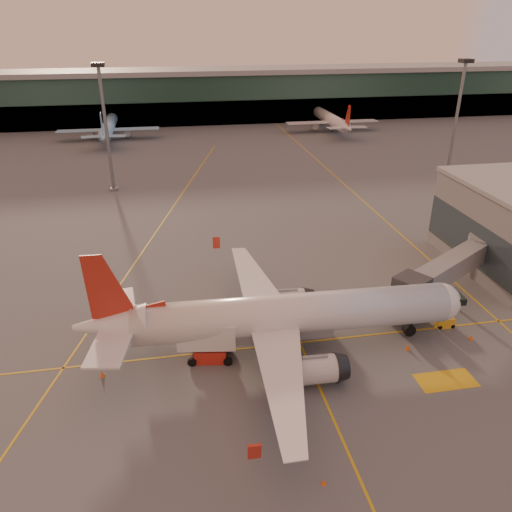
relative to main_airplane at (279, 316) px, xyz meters
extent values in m
plane|color=#4C4F54|center=(-2.42, -4.41, -4.16)|extent=(600.00, 600.00, 0.00)
cube|color=gold|center=(-2.42, 0.59, -4.15)|extent=(80.00, 0.25, 0.01)
cube|color=gold|center=(-12.42, 40.59, -4.15)|extent=(31.30, 115.98, 0.01)
cube|color=gold|center=(27.58, 65.59, -4.15)|extent=(0.25, 160.00, 0.01)
cube|color=gold|center=(2.58, -12.41, -4.15)|extent=(0.25, 30.00, 0.01)
cube|color=gold|center=(15.58, -8.41, -4.15)|extent=(6.00, 3.00, 0.01)
cube|color=#19382D|center=(-2.42, 137.59, 3.84)|extent=(400.00, 18.00, 16.00)
cube|color=gray|center=(-2.42, 137.59, 12.64)|extent=(400.00, 20.00, 1.60)
cube|color=black|center=(-2.42, 129.09, -0.16)|extent=(400.00, 1.00, 8.00)
cube|color=#2D3D47|center=(30.63, 13.59, 0.84)|extent=(0.30, 21.60, 6.00)
cylinder|color=slate|center=(-22.42, 61.59, 8.34)|extent=(0.70, 0.70, 25.00)
cube|color=black|center=(-22.42, 61.59, 21.04)|extent=(2.40, 2.40, 0.80)
cube|color=slate|center=(-22.42, 61.59, -3.91)|extent=(1.60, 1.60, 0.50)
cylinder|color=slate|center=(52.58, 57.59, 8.34)|extent=(0.70, 0.70, 25.00)
cube|color=black|center=(52.58, 57.59, 21.04)|extent=(2.40, 2.40, 0.80)
cube|color=slate|center=(52.58, 57.59, -3.91)|extent=(1.60, 1.60, 0.50)
cylinder|color=silver|center=(1.46, -0.05, 0.23)|extent=(34.34, 5.53, 4.39)
sphere|color=silver|center=(18.55, -0.62, 0.23)|extent=(4.30, 4.30, 4.30)
cube|color=black|center=(19.80, -0.66, 0.78)|extent=(2.07, 2.92, 0.77)
cone|color=silver|center=(-17.72, 0.59, 0.56)|extent=(7.64, 4.42, 4.17)
cube|color=silver|center=(-17.43, -3.18, 0.67)|extent=(4.71, 7.60, 0.22)
cylinder|color=silver|center=(2.07, -6.75, -2.18)|extent=(4.68, 3.01, 2.85)
cylinder|color=black|center=(-1.14, -2.82, -3.17)|extent=(2.03, 1.60, 1.98)
cylinder|color=black|center=(-1.14, -2.82, -2.57)|extent=(0.40, 0.40, 1.21)
cube|color=silver|center=(-17.18, 4.33, 0.67)|extent=(4.28, 7.43, 0.22)
cylinder|color=silver|center=(2.51, 6.60, -2.18)|extent=(4.68, 3.01, 2.85)
cylinder|color=black|center=(-0.95, 2.89, -3.17)|extent=(2.03, 1.60, 1.98)
cylinder|color=black|center=(-0.95, 2.89, -2.57)|extent=(0.40, 0.40, 1.21)
cube|color=slate|center=(0.21, -0.01, -1.20)|extent=(10.96, 3.87, 1.76)
cylinder|color=black|center=(15.22, -0.51, -3.17)|extent=(1.41, 0.92, 1.38)
cube|color=slate|center=(23.68, 6.63, 0.53)|extent=(17.17, 12.12, 2.70)
cube|color=#2D3035|center=(16.29, 2.27, 0.53)|extent=(4.69, 4.69, 3.00)
cube|color=#2D3035|center=(17.79, 3.17, -2.96)|extent=(1.60, 2.40, 2.40)
cylinder|color=black|center=(17.79, 2.07, -3.76)|extent=(0.80, 0.40, 0.80)
cylinder|color=black|center=(17.79, 4.27, -3.76)|extent=(0.80, 0.40, 0.80)
cylinder|color=slate|center=(23.68, 6.63, -2.46)|extent=(0.50, 0.50, 3.39)
cylinder|color=slate|center=(31.58, 11.59, 0.53)|extent=(4.40, 4.40, 3.00)
cylinder|color=slate|center=(31.58, 11.59, -2.46)|extent=(2.40, 2.40, 3.39)
cube|color=#AE2218|center=(-7.65, -0.46, -3.37)|extent=(3.72, 3.01, 1.58)
cube|color=silver|center=(-7.96, -0.41, -0.89)|extent=(6.45, 3.53, 2.95)
cylinder|color=black|center=(-9.71, -1.43, -3.68)|extent=(0.99, 0.51, 0.95)
cylinder|color=black|center=(-5.96, -2.00, -3.68)|extent=(0.99, 0.51, 0.95)
cube|color=gold|center=(20.45, 0.75, -3.55)|extent=(2.05, 1.27, 1.21)
cylinder|color=black|center=(19.62, 0.27, -3.91)|extent=(0.51, 0.27, 0.50)
cylinder|color=black|center=(21.24, 0.23, -3.91)|extent=(0.51, 0.27, 0.50)
cube|color=black|center=(15.84, 3.53, -3.59)|extent=(3.90, 2.78, 1.14)
cube|color=gold|center=(15.84, 3.53, -2.81)|extent=(1.86, 2.00, 0.93)
cylinder|color=black|center=(14.88, 2.39, -3.80)|extent=(0.78, 0.50, 0.73)
cylinder|color=black|center=(17.26, 3.08, -3.80)|extent=(0.78, 0.50, 0.73)
cone|color=#F6570C|center=(22.12, -2.27, -3.86)|extent=(0.47, 0.47, 0.59)
cube|color=#F6570C|center=(22.12, -2.27, -4.14)|extent=(0.40, 0.40, 0.03)
cone|color=#F6570C|center=(-18.93, -1.54, -3.85)|extent=(0.48, 0.48, 0.61)
cube|color=#F6570C|center=(-18.93, -1.54, -4.14)|extent=(0.41, 0.41, 0.03)
cone|color=#F6570C|center=(-0.41, -18.24, -3.91)|extent=(0.39, 0.39, 0.49)
cube|color=#F6570C|center=(-0.41, -18.24, -4.15)|extent=(0.33, 0.33, 0.03)
cone|color=#F6570C|center=(-0.91, 18.89, -3.87)|extent=(0.46, 0.46, 0.59)
cube|color=#F6570C|center=(-0.91, 18.89, -4.14)|extent=(0.40, 0.40, 0.03)
cone|color=#F6570C|center=(14.10, -2.78, -3.84)|extent=(0.50, 0.50, 0.64)
cube|color=#F6570C|center=(14.10, -2.78, -4.14)|extent=(0.43, 0.43, 0.03)
camera|label=1|loc=(-10.62, -44.64, 29.20)|focal=35.00mm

